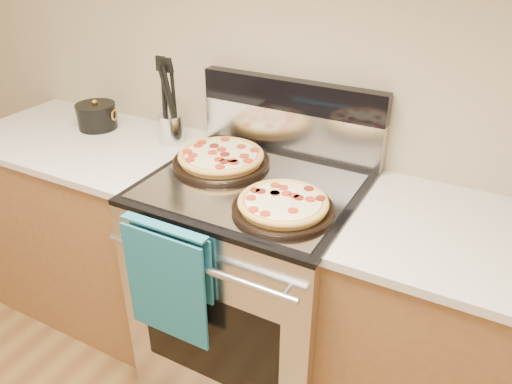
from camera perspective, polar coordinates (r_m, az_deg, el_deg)
The scene contains 16 objects.
wall_back at distance 1.95m, azimuth 4.84°, elevation 16.63°, with size 4.00×4.00×0.00m, color tan.
range_body at distance 2.07m, azimuth -0.25°, elevation -10.56°, with size 0.76×0.68×0.90m, color #B7B7BC.
oven_window at distance 1.86m, azimuth -5.41°, elevation -16.35°, with size 0.56×0.01×0.40m, color black.
cooktop at distance 1.81m, azimuth -0.28°, elevation 0.73°, with size 0.76×0.68×0.02m, color black.
backsplash_lower at distance 2.01m, azimuth 3.97°, elevation 6.95°, with size 0.76×0.06×0.18m, color silver.
backsplash_upper at distance 1.96m, azimuth 4.12°, elevation 11.00°, with size 0.76×0.06×0.12m, color black.
oven_handle at distance 1.60m, azimuth -6.78°, elevation -8.43°, with size 0.03×0.03×0.70m, color silver.
dish_towel at distance 1.72m, azimuth -9.93°, elevation -9.84°, with size 0.32×0.05×0.42m, color #176373, non-canonical shape.
foil_sheet at distance 1.78m, azimuth -0.74°, elevation 0.69°, with size 0.70×0.55×0.01m, color gray.
cabinet_left at distance 2.55m, azimuth -17.61°, elevation -3.82°, with size 1.00×0.62×0.88m, color brown.
countertop_left at distance 2.34m, azimuth -19.27°, elevation 5.56°, with size 1.02×0.64×0.03m, color beige.
cabinet_right at distance 1.95m, azimuth 24.72°, elevation -17.23°, with size 1.00×0.62×0.88m, color brown.
pepperoni_pizza_back at distance 1.92m, azimuth -4.01°, elevation 3.89°, with size 0.37×0.37×0.05m, color #C58E3C, non-canonical shape.
pepperoni_pizza_front at distance 1.62m, azimuth 3.12°, elevation -1.48°, with size 0.33×0.33×0.04m, color #C58E3C, non-canonical shape.
utensil_crock at distance 2.16m, azimuth -9.65°, elevation 7.11°, with size 0.10×0.10×0.13m, color silver.
saucepan at distance 2.40m, azimuth -17.73°, elevation 8.16°, with size 0.17×0.17×0.10m, color black.
Camera 1 is at (0.76, 0.26, 1.77)m, focal length 35.00 mm.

